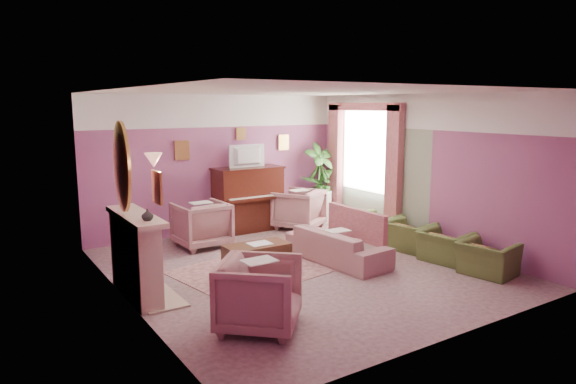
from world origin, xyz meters
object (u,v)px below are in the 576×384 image
floral_armchair_left (201,222)px  olive_chair_a (488,253)px  coffee_table (257,258)px  sofa (338,240)px  floral_armchair_right (299,207)px  side_table (320,206)px  floral_armchair_front (260,291)px  piano (248,200)px  olive_chair_d (378,223)px  television (249,154)px  olive_chair_b (445,241)px  olive_chair_c (409,231)px

floral_armchair_left → olive_chair_a: bearing=-51.9°
coffee_table → sofa: size_ratio=0.53×
floral_armchair_right → side_table: bearing=20.7°
floral_armchair_front → piano: bearing=63.1°
piano → olive_chair_d: (1.72, -2.07, -0.30)m
floral_armchair_left → side_table: 3.08m
coffee_table → olive_chair_d: 2.94m
floral_armchair_left → olive_chair_a: (3.05, -3.89, -0.12)m
television → olive_chair_b: bearing=-64.9°
olive_chair_d → floral_armchair_right: bearing=115.5°
olive_chair_b → olive_chair_d: size_ratio=1.00×
floral_armchair_right → floral_armchair_front: (-3.13, -3.82, 0.00)m
olive_chair_b → piano: bearing=114.8°
olive_chair_a → olive_chair_d: bearing=90.0°
floral_armchair_left → floral_armchair_front: size_ratio=1.00×
olive_chair_c → coffee_table: bearing=171.9°
olive_chair_d → floral_armchair_left: bearing=154.8°
floral_armchair_left → television: bearing=23.9°
olive_chair_b → olive_chair_a: bearing=-90.0°
floral_armchair_left → olive_chair_c: floral_armchair_left is taller
piano → olive_chair_a: (1.72, -4.53, -0.30)m
piano → olive_chair_d: size_ratio=1.73×
television → floral_armchair_front: 4.90m
coffee_table → olive_chair_c: olive_chair_c is taller
olive_chair_a → olive_chair_b: bearing=90.0°
floral_armchair_front → olive_chair_d: bearing=29.7°
floral_armchair_right → olive_chair_b: (0.76, -3.24, -0.12)m
television → olive_chair_b: 4.23m
floral_armchair_front → side_table: size_ratio=1.33×
coffee_table → floral_armchair_left: floral_armchair_left is taller
floral_armchair_left → floral_armchair_right: 2.29m
piano → coffee_table: 2.78m
coffee_table → olive_chair_a: size_ratio=1.24×
olive_chair_a → side_table: (-0.00, 4.35, 0.00)m
floral_armchair_left → floral_armchair_right: bearing=4.2°
floral_armchair_right → olive_chair_d: bearing=-64.5°
television → olive_chair_d: television is taller
piano → side_table: size_ratio=2.00×
television → coffee_table: 3.03m
television → olive_chair_c: size_ratio=0.99×
floral_armchair_left → side_table: (3.04, 0.45, -0.12)m
sofa → floral_armchair_front: size_ratio=2.02×
piano → olive_chair_a: size_ratio=1.73×
olive_chair_a → floral_armchair_front: bearing=176.5°
sofa → floral_armchair_right: floral_armchair_right is taller
piano → olive_chair_b: bearing=-65.2°
sofa → floral_armchair_left: bearing=125.9°
sofa → floral_armchair_left: size_ratio=2.02×
television → floral_armchair_front: bearing=-117.2°
floral_armchair_right → floral_armchair_front: same height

